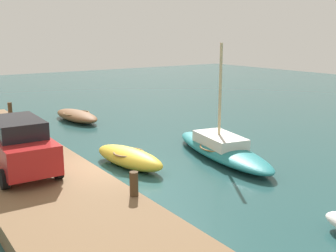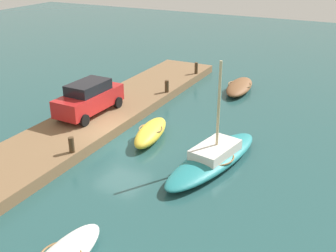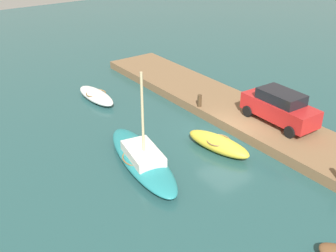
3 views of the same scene
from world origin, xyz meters
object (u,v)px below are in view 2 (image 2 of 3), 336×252
at_px(sailboat_teal, 213,157).
at_px(rowboat_yellow, 151,132).
at_px(parked_car, 89,98).
at_px(mooring_post_mid_west, 167,86).
at_px(mooring_post_mid_east, 72,145).
at_px(rowboat_brown, 239,87).
at_px(mooring_post_west, 196,68).

relative_size(sailboat_teal, rowboat_yellow, 1.83).
bearing_deg(parked_car, mooring_post_mid_west, 159.45).
bearing_deg(mooring_post_mid_west, parked_car, -22.00).
relative_size(sailboat_teal, parked_car, 1.60).
bearing_deg(mooring_post_mid_east, rowboat_brown, 164.76).
distance_m(rowboat_brown, parked_car, 10.83).
relative_size(mooring_post_mid_east, parked_car, 0.17).
distance_m(rowboat_brown, mooring_post_mid_west, 5.32).
xyz_separation_m(mooring_post_mid_west, mooring_post_mid_east, (9.47, 0.00, -0.02)).
xyz_separation_m(rowboat_brown, mooring_post_west, (-0.87, -3.63, 0.63)).
xyz_separation_m(rowboat_brown, mooring_post_mid_west, (3.84, -3.63, 0.61)).
xyz_separation_m(mooring_post_mid_east, parked_car, (-4.21, -2.13, 0.58)).
xyz_separation_m(sailboat_teal, mooring_post_mid_west, (-6.76, -5.86, 0.53)).
bearing_deg(rowboat_brown, rowboat_yellow, -15.36).
bearing_deg(parked_car, rowboat_brown, 149.17).
bearing_deg(rowboat_yellow, sailboat_teal, 63.35).
bearing_deg(rowboat_brown, mooring_post_mid_west, -48.75).
distance_m(sailboat_teal, rowboat_yellow, 4.05).
bearing_deg(rowboat_brown, mooring_post_west, -108.92).
relative_size(sailboat_teal, mooring_post_west, 8.62).
height_order(sailboat_teal, rowboat_brown, sailboat_teal).
relative_size(rowboat_yellow, mooring_post_west, 4.72).
distance_m(sailboat_teal, parked_car, 8.20).
bearing_deg(parked_car, rowboat_yellow, 86.23).
distance_m(rowboat_yellow, mooring_post_west, 10.55).
height_order(rowboat_yellow, mooring_post_west, mooring_post_west).
height_order(mooring_post_mid_west, mooring_post_mid_east, mooring_post_mid_west).
height_order(rowboat_brown, mooring_post_west, mooring_post_west).
bearing_deg(mooring_post_west, sailboat_teal, 27.05).
distance_m(sailboat_teal, mooring_post_west, 12.90).
bearing_deg(parked_car, mooring_post_west, 169.43).
xyz_separation_m(rowboat_yellow, mooring_post_west, (-10.35, -1.96, 0.56)).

